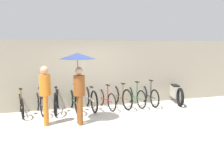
{
  "coord_description": "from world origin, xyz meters",
  "views": [
    {
      "loc": [
        -2.0,
        -6.91,
        2.29
      ],
      "look_at": [
        0.59,
        0.92,
        1.0
      ],
      "focal_mm": 40.0,
      "sensor_mm": 36.0,
      "label": 1
    }
  ],
  "objects_px": {
    "parked_bicycle_6": "(120,96)",
    "motorcycle": "(175,92)",
    "parked_bicycle_3": "(74,101)",
    "pedestrian_leading": "(45,91)",
    "parked_bicycle_8": "(149,95)",
    "pedestrian_center": "(78,68)",
    "parked_bicycle_2": "(57,100)",
    "parked_bicycle_7": "(135,96)",
    "parked_bicycle_1": "(39,103)",
    "parked_bicycle_0": "(21,105)",
    "parked_bicycle_5": "(106,99)",
    "parked_bicycle_4": "(90,98)"
  },
  "relations": [
    {
      "from": "parked_bicycle_6",
      "to": "pedestrian_center",
      "type": "height_order",
      "value": "pedestrian_center"
    },
    {
      "from": "parked_bicycle_8",
      "to": "motorcycle",
      "type": "height_order",
      "value": "parked_bicycle_8"
    },
    {
      "from": "parked_bicycle_3",
      "to": "motorcycle",
      "type": "xyz_separation_m",
      "value": [
        4.09,
        0.04,
        0.04
      ]
    },
    {
      "from": "parked_bicycle_3",
      "to": "parked_bicycle_4",
      "type": "bearing_deg",
      "value": -89.69
    },
    {
      "from": "parked_bicycle_6",
      "to": "parked_bicycle_3",
      "type": "bearing_deg",
      "value": 84.29
    },
    {
      "from": "parked_bicycle_0",
      "to": "parked_bicycle_8",
      "type": "distance_m",
      "value": 4.66
    },
    {
      "from": "pedestrian_center",
      "to": "parked_bicycle_6",
      "type": "bearing_deg",
      "value": 35.17
    },
    {
      "from": "parked_bicycle_8",
      "to": "pedestrian_center",
      "type": "relative_size",
      "value": 0.81
    },
    {
      "from": "parked_bicycle_0",
      "to": "parked_bicycle_8",
      "type": "xyz_separation_m",
      "value": [
        4.66,
        0.01,
        0.01
      ]
    },
    {
      "from": "parked_bicycle_3",
      "to": "pedestrian_leading",
      "type": "height_order",
      "value": "pedestrian_leading"
    },
    {
      "from": "parked_bicycle_0",
      "to": "parked_bicycle_6",
      "type": "relative_size",
      "value": 0.89
    },
    {
      "from": "pedestrian_center",
      "to": "parked_bicycle_1",
      "type": "bearing_deg",
      "value": 121.5
    },
    {
      "from": "parked_bicycle_7",
      "to": "parked_bicycle_8",
      "type": "distance_m",
      "value": 0.58
    },
    {
      "from": "parked_bicycle_0",
      "to": "parked_bicycle_4",
      "type": "xyz_separation_m",
      "value": [
        2.33,
        0.01,
        0.05
      ]
    },
    {
      "from": "parked_bicycle_4",
      "to": "parked_bicycle_7",
      "type": "xyz_separation_m",
      "value": [
        1.75,
        0.02,
        -0.04
      ]
    },
    {
      "from": "parked_bicycle_3",
      "to": "pedestrian_leading",
      "type": "relative_size",
      "value": 1.01
    },
    {
      "from": "parked_bicycle_3",
      "to": "parked_bicycle_7",
      "type": "bearing_deg",
      "value": -91.28
    },
    {
      "from": "pedestrian_leading",
      "to": "motorcycle",
      "type": "bearing_deg",
      "value": 22.49
    },
    {
      "from": "parked_bicycle_4",
      "to": "parked_bicycle_7",
      "type": "distance_m",
      "value": 1.75
    },
    {
      "from": "parked_bicycle_7",
      "to": "motorcycle",
      "type": "bearing_deg",
      "value": -94.69
    },
    {
      "from": "parked_bicycle_2",
      "to": "parked_bicycle_0",
      "type": "bearing_deg",
      "value": 102.19
    },
    {
      "from": "pedestrian_center",
      "to": "motorcycle",
      "type": "height_order",
      "value": "pedestrian_center"
    },
    {
      "from": "parked_bicycle_1",
      "to": "pedestrian_leading",
      "type": "distance_m",
      "value": 1.51
    },
    {
      "from": "parked_bicycle_5",
      "to": "parked_bicycle_6",
      "type": "height_order",
      "value": "parked_bicycle_5"
    },
    {
      "from": "parked_bicycle_3",
      "to": "parked_bicycle_4",
      "type": "height_order",
      "value": "parked_bicycle_4"
    },
    {
      "from": "parked_bicycle_5",
      "to": "parked_bicycle_7",
      "type": "bearing_deg",
      "value": -95.78
    },
    {
      "from": "parked_bicycle_1",
      "to": "parked_bicycle_8",
      "type": "relative_size",
      "value": 0.95
    },
    {
      "from": "parked_bicycle_5",
      "to": "parked_bicycle_6",
      "type": "relative_size",
      "value": 0.9
    },
    {
      "from": "parked_bicycle_4",
      "to": "parked_bicycle_6",
      "type": "distance_m",
      "value": 1.16
    },
    {
      "from": "parked_bicycle_4",
      "to": "parked_bicycle_5",
      "type": "relative_size",
      "value": 1.11
    },
    {
      "from": "parked_bicycle_3",
      "to": "parked_bicycle_8",
      "type": "height_order",
      "value": "parked_bicycle_3"
    },
    {
      "from": "parked_bicycle_4",
      "to": "parked_bicycle_5",
      "type": "distance_m",
      "value": 0.58
    },
    {
      "from": "parked_bicycle_7",
      "to": "pedestrian_leading",
      "type": "distance_m",
      "value": 3.68
    },
    {
      "from": "parked_bicycle_1",
      "to": "parked_bicycle_7",
      "type": "bearing_deg",
      "value": -98.76
    },
    {
      "from": "parked_bicycle_1",
      "to": "parked_bicycle_5",
      "type": "distance_m",
      "value": 2.33
    },
    {
      "from": "parked_bicycle_1",
      "to": "parked_bicycle_8",
      "type": "xyz_separation_m",
      "value": [
        4.08,
        -0.02,
        0.01
      ]
    },
    {
      "from": "parked_bicycle_2",
      "to": "pedestrian_leading",
      "type": "relative_size",
      "value": 1.07
    },
    {
      "from": "parked_bicycle_0",
      "to": "pedestrian_leading",
      "type": "xyz_separation_m",
      "value": [
        0.71,
        -1.33,
        0.66
      ]
    },
    {
      "from": "parked_bicycle_0",
      "to": "pedestrian_leading",
      "type": "distance_m",
      "value": 1.64
    },
    {
      "from": "parked_bicycle_8",
      "to": "parked_bicycle_3",
      "type": "bearing_deg",
      "value": 90.87
    },
    {
      "from": "parked_bicycle_0",
      "to": "parked_bicycle_3",
      "type": "xyz_separation_m",
      "value": [
        1.75,
        -0.02,
        0.01
      ]
    },
    {
      "from": "parked_bicycle_5",
      "to": "pedestrian_leading",
      "type": "bearing_deg",
      "value": 112.89
    },
    {
      "from": "parked_bicycle_7",
      "to": "parked_bicycle_8",
      "type": "xyz_separation_m",
      "value": [
        0.58,
        -0.02,
        -0.0
      ]
    },
    {
      "from": "parked_bicycle_6",
      "to": "motorcycle",
      "type": "relative_size",
      "value": 0.89
    },
    {
      "from": "parked_bicycle_3",
      "to": "parked_bicycle_8",
      "type": "xyz_separation_m",
      "value": [
        2.91,
        0.03,
        0.0
      ]
    },
    {
      "from": "parked_bicycle_6",
      "to": "pedestrian_leading",
      "type": "height_order",
      "value": "pedestrian_leading"
    },
    {
      "from": "parked_bicycle_0",
      "to": "parked_bicycle_6",
      "type": "height_order",
      "value": "parked_bicycle_0"
    },
    {
      "from": "parked_bicycle_8",
      "to": "motorcycle",
      "type": "bearing_deg",
      "value": -89.17
    },
    {
      "from": "parked_bicycle_2",
      "to": "parked_bicycle_6",
      "type": "bearing_deg",
      "value": -80.2
    },
    {
      "from": "motorcycle",
      "to": "parked_bicycle_4",
      "type": "bearing_deg",
      "value": 106.72
    }
  ]
}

